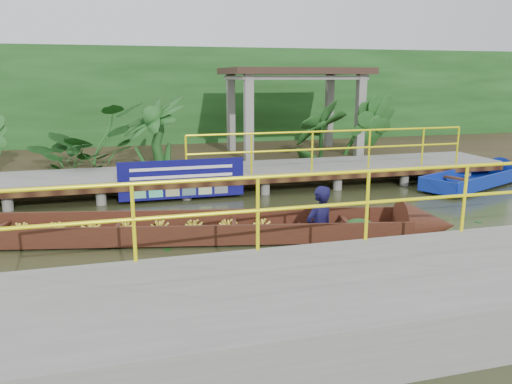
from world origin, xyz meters
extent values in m
plane|color=#2F3219|center=(0.00, 0.00, 0.00)|extent=(80.00, 80.00, 0.00)
cube|color=#2E2517|center=(0.00, 7.50, 0.23)|extent=(30.00, 8.00, 0.45)
cube|color=slate|center=(0.00, 3.50, 0.50)|extent=(16.00, 2.00, 0.15)
cube|color=black|center=(0.00, 2.50, 0.42)|extent=(16.00, 0.12, 0.18)
cylinder|color=#FBF30D|center=(2.75, 2.55, 1.57)|extent=(7.50, 0.05, 0.05)
cylinder|color=#FBF30D|center=(2.75, 2.55, 1.12)|extent=(7.50, 0.05, 0.05)
cylinder|color=#FBF30D|center=(2.75, 2.55, 1.07)|extent=(0.05, 0.05, 1.00)
cylinder|color=slate|center=(-4.00, 2.70, 0.22)|extent=(0.24, 0.24, 0.55)
cylinder|color=slate|center=(-4.00, 4.30, 0.22)|extent=(0.24, 0.24, 0.55)
cylinder|color=slate|center=(-2.00, 2.70, 0.22)|extent=(0.24, 0.24, 0.55)
cylinder|color=slate|center=(-2.00, 4.30, 0.22)|extent=(0.24, 0.24, 0.55)
cylinder|color=slate|center=(0.00, 2.70, 0.22)|extent=(0.24, 0.24, 0.55)
cylinder|color=slate|center=(0.00, 4.30, 0.22)|extent=(0.24, 0.24, 0.55)
cylinder|color=slate|center=(2.00, 2.70, 0.22)|extent=(0.24, 0.24, 0.55)
cylinder|color=slate|center=(2.00, 4.30, 0.22)|extent=(0.24, 0.24, 0.55)
cylinder|color=slate|center=(4.00, 2.70, 0.22)|extent=(0.24, 0.24, 0.55)
cylinder|color=slate|center=(4.00, 4.30, 0.22)|extent=(0.24, 0.24, 0.55)
cylinder|color=slate|center=(6.00, 2.70, 0.22)|extent=(0.24, 0.24, 0.55)
cylinder|color=slate|center=(6.00, 4.30, 0.22)|extent=(0.24, 0.24, 0.55)
cylinder|color=slate|center=(0.00, 2.70, 0.22)|extent=(0.24, 0.24, 0.55)
cube|color=slate|center=(1.00, -4.20, 0.30)|extent=(18.00, 2.40, 0.70)
cylinder|color=#FBF30D|center=(1.00, -3.05, 1.65)|extent=(10.00, 0.05, 0.05)
cylinder|color=#FBF30D|center=(1.00, -3.05, 1.20)|extent=(10.00, 0.05, 0.05)
cylinder|color=#FBF30D|center=(1.00, -3.05, 1.15)|extent=(0.05, 0.05, 1.00)
cube|color=slate|center=(1.20, 5.10, 1.60)|extent=(0.25, 0.25, 2.80)
cube|color=slate|center=(4.80, 5.10, 1.60)|extent=(0.25, 0.25, 2.80)
cube|color=slate|center=(1.20, 7.50, 1.60)|extent=(0.25, 0.25, 2.80)
cube|color=slate|center=(4.80, 7.50, 1.60)|extent=(0.25, 0.25, 2.80)
cube|color=slate|center=(3.00, 6.30, 2.90)|extent=(4.00, 2.60, 0.12)
cube|color=#36231B|center=(3.00, 6.30, 3.10)|extent=(4.40, 3.00, 0.20)
cube|color=#173C13|center=(0.00, 10.00, 2.00)|extent=(30.00, 0.80, 4.00)
cube|color=#3C1710|center=(-1.59, -0.28, 0.06)|extent=(8.60, 2.83, 0.06)
cube|color=#3C1710|center=(-1.48, 0.25, 0.21)|extent=(8.39, 1.84, 0.36)
cube|color=#3C1710|center=(-1.70, -0.80, 0.21)|extent=(8.39, 1.84, 0.36)
cone|color=#3C1710|center=(3.06, -1.27, 0.15)|extent=(1.26, 1.23, 1.03)
ellipsoid|color=#173C13|center=(1.76, -0.99, 0.17)|extent=(0.68, 0.59, 0.28)
imported|color=#0F0E33|center=(1.02, -0.83, 0.96)|extent=(0.74, 0.62, 1.73)
cube|color=navy|center=(6.63, 2.01, 0.11)|extent=(3.55, 2.31, 0.11)
cube|color=navy|center=(6.43, 2.48, 0.25)|extent=(3.16, 1.44, 0.34)
cube|color=navy|center=(6.84, 1.54, 0.25)|extent=(3.16, 1.44, 0.34)
cube|color=navy|center=(5.07, 1.32, 0.25)|extent=(0.47, 0.97, 0.34)
cone|color=navy|center=(8.41, 2.79, 0.18)|extent=(1.01, 1.15, 0.96)
cube|color=black|center=(6.11, 1.78, 0.30)|extent=(0.52, 0.99, 0.06)
cube|color=#0D0B5C|center=(-1.12, 2.48, 0.55)|extent=(2.98, 0.03, 0.93)
cube|color=white|center=(-1.12, 2.46, 0.82)|extent=(2.42, 0.01, 0.07)
cube|color=white|center=(-1.12, 2.46, 0.62)|extent=(2.42, 0.01, 0.07)
imported|color=#173C13|center=(-3.50, 5.30, 1.29)|extent=(1.35, 1.35, 1.68)
imported|color=#173C13|center=(-1.50, 5.30, 1.29)|extent=(1.35, 1.35, 1.68)
imported|color=#173C13|center=(3.50, 5.30, 1.29)|extent=(1.35, 1.35, 1.68)
imported|color=#173C13|center=(5.00, 5.30, 1.29)|extent=(1.35, 1.35, 1.68)
camera|label=1|loc=(-2.51, -9.18, 2.92)|focal=35.00mm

